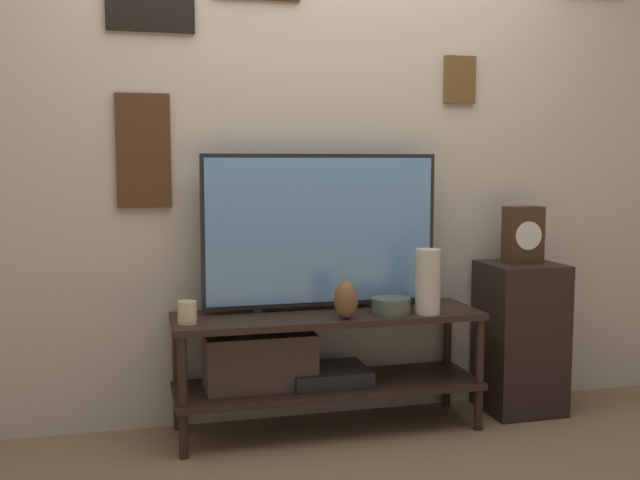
{
  "coord_description": "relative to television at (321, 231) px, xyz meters",
  "views": [
    {
      "loc": [
        -0.88,
        -2.99,
        1.23
      ],
      "look_at": [
        -0.04,
        0.25,
        0.88
      ],
      "focal_mm": 42.0,
      "sensor_mm": 36.0,
      "label": 1
    }
  ],
  "objects": [
    {
      "name": "wall_back",
      "position": [
        0.01,
        0.17,
        0.44
      ],
      "size": [
        6.4,
        0.08,
        2.7
      ],
      "color": "beige",
      "rests_on": "ground_plane"
    },
    {
      "name": "vase_urn_stoneware",
      "position": [
        0.05,
        -0.23,
        -0.29
      ],
      "size": [
        0.11,
        0.11,
        0.17
      ],
      "color": "brown",
      "rests_on": "media_console"
    },
    {
      "name": "television",
      "position": [
        0.0,
        0.0,
        0.0
      ],
      "size": [
        1.11,
        0.05,
        0.72
      ],
      "color": "black",
      "rests_on": "media_console"
    },
    {
      "name": "candle_jar",
      "position": [
        -0.63,
        -0.16,
        -0.32
      ],
      "size": [
        0.08,
        0.08,
        0.1
      ],
      "color": "beige",
      "rests_on": "media_console"
    },
    {
      "name": "media_console",
      "position": [
        -0.11,
        -0.09,
        -0.57
      ],
      "size": [
        1.4,
        0.42,
        0.55
      ],
      "color": "black",
      "rests_on": "ground_plane"
    },
    {
      "name": "side_table",
      "position": [
        1.0,
        -0.06,
        -0.55
      ],
      "size": [
        0.36,
        0.36,
        0.74
      ],
      "color": "black",
      "rests_on": "ground_plane"
    },
    {
      "name": "vase_tall_ceramic",
      "position": [
        0.44,
        -0.22,
        -0.22
      ],
      "size": [
        0.11,
        0.11,
        0.3
      ],
      "color": "beige",
      "rests_on": "media_console"
    },
    {
      "name": "vase_wide_bowl",
      "position": [
        0.28,
        -0.17,
        -0.33
      ],
      "size": [
        0.18,
        0.18,
        0.07
      ],
      "color": "#4C5647",
      "rests_on": "media_console"
    },
    {
      "name": "mantel_clock",
      "position": [
        1.01,
        -0.05,
        -0.04
      ],
      "size": [
        0.18,
        0.11,
        0.28
      ],
      "color": "#422819",
      "rests_on": "side_table"
    },
    {
      "name": "ground_plane",
      "position": [
        0.01,
        -0.34,
        -0.92
      ],
      "size": [
        12.0,
        12.0,
        0.0
      ],
      "primitive_type": "plane",
      "color": "#846647"
    }
  ]
}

